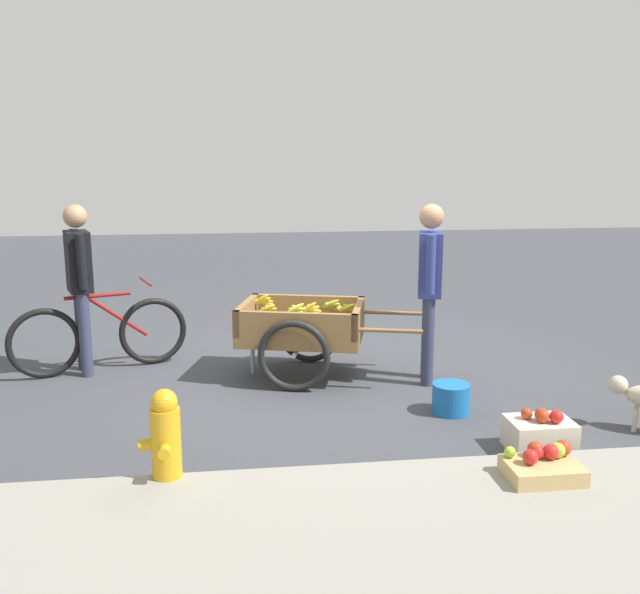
{
  "coord_description": "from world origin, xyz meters",
  "views": [
    {
      "loc": [
        0.9,
        6.08,
        2.03
      ],
      "look_at": [
        0.11,
        -0.01,
        0.75
      ],
      "focal_mm": 38.59,
      "sensor_mm": 36.0,
      "label": 1
    }
  ],
  "objects_px": {
    "apple_crate": "(542,476)",
    "bicycle": "(100,335)",
    "vendor_person": "(430,277)",
    "plastic_bucket": "(451,398)",
    "mixed_fruit_crate": "(540,433)",
    "fire_hydrant": "(166,443)",
    "cyclist_person": "(79,274)",
    "fruit_cart": "(302,330)"
  },
  "relations": [
    {
      "from": "bicycle",
      "to": "plastic_bucket",
      "type": "bearing_deg",
      "value": 153.28
    },
    {
      "from": "fruit_cart",
      "to": "bicycle",
      "type": "bearing_deg",
      "value": -11.89
    },
    {
      "from": "fruit_cart",
      "to": "mixed_fruit_crate",
      "type": "relative_size",
      "value": 4.07
    },
    {
      "from": "mixed_fruit_crate",
      "to": "bicycle",
      "type": "bearing_deg",
      "value": -33.91
    },
    {
      "from": "bicycle",
      "to": "mixed_fruit_crate",
      "type": "height_order",
      "value": "bicycle"
    },
    {
      "from": "fire_hydrant",
      "to": "mixed_fruit_crate",
      "type": "height_order",
      "value": "fire_hydrant"
    },
    {
      "from": "apple_crate",
      "to": "vendor_person",
      "type": "bearing_deg",
      "value": -87.72
    },
    {
      "from": "plastic_bucket",
      "to": "apple_crate",
      "type": "xyz_separation_m",
      "value": [
        -0.12,
        1.4,
        0.01
      ]
    },
    {
      "from": "cyclist_person",
      "to": "plastic_bucket",
      "type": "bearing_deg",
      "value": 155.1
    },
    {
      "from": "bicycle",
      "to": "plastic_bucket",
      "type": "xyz_separation_m",
      "value": [
        -2.96,
        1.49,
        -0.23
      ]
    },
    {
      "from": "apple_crate",
      "to": "mixed_fruit_crate",
      "type": "bearing_deg",
      "value": -113.67
    },
    {
      "from": "plastic_bucket",
      "to": "vendor_person",
      "type": "bearing_deg",
      "value": -92.05
    },
    {
      "from": "apple_crate",
      "to": "fruit_cart",
      "type": "bearing_deg",
      "value": -64.39
    },
    {
      "from": "fruit_cart",
      "to": "mixed_fruit_crate",
      "type": "distance_m",
      "value": 2.39
    },
    {
      "from": "vendor_person",
      "to": "fruit_cart",
      "type": "bearing_deg",
      "value": -15.38
    },
    {
      "from": "bicycle",
      "to": "cyclist_person",
      "type": "height_order",
      "value": "cyclist_person"
    },
    {
      "from": "fruit_cart",
      "to": "vendor_person",
      "type": "height_order",
      "value": "vendor_person"
    },
    {
      "from": "apple_crate",
      "to": "bicycle",
      "type": "bearing_deg",
      "value": -43.2
    },
    {
      "from": "plastic_bucket",
      "to": "mixed_fruit_crate",
      "type": "bearing_deg",
      "value": 117.24
    },
    {
      "from": "fruit_cart",
      "to": "cyclist_person",
      "type": "xyz_separation_m",
      "value": [
        2.02,
        -0.35,
        0.51
      ]
    },
    {
      "from": "bicycle",
      "to": "fire_hydrant",
      "type": "distance_m",
      "value": 2.71
    },
    {
      "from": "fruit_cart",
      "to": "vendor_person",
      "type": "xyz_separation_m",
      "value": [
        -1.11,
        0.3,
        0.52
      ]
    },
    {
      "from": "vendor_person",
      "to": "fire_hydrant",
      "type": "height_order",
      "value": "vendor_person"
    },
    {
      "from": "bicycle",
      "to": "mixed_fruit_crate",
      "type": "distance_m",
      "value": 4.05
    },
    {
      "from": "vendor_person",
      "to": "plastic_bucket",
      "type": "distance_m",
      "value": 1.15
    },
    {
      "from": "fire_hydrant",
      "to": "plastic_bucket",
      "type": "distance_m",
      "value": 2.4
    },
    {
      "from": "plastic_bucket",
      "to": "bicycle",
      "type": "bearing_deg",
      "value": -26.72
    },
    {
      "from": "bicycle",
      "to": "plastic_bucket",
      "type": "height_order",
      "value": "bicycle"
    },
    {
      "from": "fruit_cart",
      "to": "cyclist_person",
      "type": "relative_size",
      "value": 1.13
    },
    {
      "from": "mixed_fruit_crate",
      "to": "plastic_bucket",
      "type": "bearing_deg",
      "value": -62.76
    },
    {
      "from": "bicycle",
      "to": "plastic_bucket",
      "type": "relative_size",
      "value": 5.3
    },
    {
      "from": "bicycle",
      "to": "fire_hydrant",
      "type": "relative_size",
      "value": 2.37
    },
    {
      "from": "cyclist_person",
      "to": "apple_crate",
      "type": "xyz_separation_m",
      "value": [
        -3.22,
        2.84,
        -0.81
      ]
    },
    {
      "from": "bicycle",
      "to": "apple_crate",
      "type": "xyz_separation_m",
      "value": [
        -3.08,
        2.89,
        -0.22
      ]
    },
    {
      "from": "plastic_bucket",
      "to": "mixed_fruit_crate",
      "type": "relative_size",
      "value": 0.68
    },
    {
      "from": "vendor_person",
      "to": "bicycle",
      "type": "bearing_deg",
      "value": -13.2
    },
    {
      "from": "plastic_bucket",
      "to": "fire_hydrant",
      "type": "bearing_deg",
      "value": 27.0
    },
    {
      "from": "vendor_person",
      "to": "cyclist_person",
      "type": "height_order",
      "value": "vendor_person"
    },
    {
      "from": "plastic_bucket",
      "to": "mixed_fruit_crate",
      "type": "height_order",
      "value": "mixed_fruit_crate"
    },
    {
      "from": "cyclist_person",
      "to": "plastic_bucket",
      "type": "relative_size",
      "value": 5.3
    },
    {
      "from": "apple_crate",
      "to": "fire_hydrant",
      "type": "bearing_deg",
      "value": -7.98
    },
    {
      "from": "fire_hydrant",
      "to": "plastic_bucket",
      "type": "bearing_deg",
      "value": -153.0
    }
  ]
}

